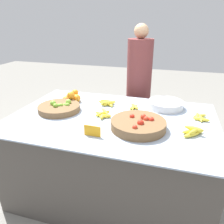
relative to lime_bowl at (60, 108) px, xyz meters
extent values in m
plane|color=gray|center=(0.52, 0.00, -0.82)|extent=(12.00, 12.00, 0.00)
cube|color=#4C4742|center=(0.52, 0.00, -0.43)|extent=(1.72, 1.13, 0.78)
cube|color=#99A8BC|center=(0.52, 0.00, -0.04)|extent=(1.79, 1.18, 0.01)
cylinder|color=brown|center=(0.00, 0.00, 0.00)|extent=(0.39, 0.39, 0.06)
sphere|color=#7AB238|center=(-0.01, -0.05, 0.04)|extent=(0.04, 0.04, 0.04)
sphere|color=#7AB238|center=(0.07, 0.02, 0.03)|extent=(0.04, 0.04, 0.04)
sphere|color=#7AB238|center=(-0.06, 0.00, 0.04)|extent=(0.05, 0.05, 0.05)
sphere|color=#7AB238|center=(0.03, 0.02, 0.01)|extent=(0.05, 0.05, 0.05)
sphere|color=#7AB238|center=(0.02, 0.00, 0.03)|extent=(0.04, 0.04, 0.04)
sphere|color=#89BC42|center=(0.06, 0.08, 0.04)|extent=(0.05, 0.05, 0.05)
sphere|color=#6BA333|center=(0.01, 0.00, -0.01)|extent=(0.04, 0.04, 0.04)
sphere|color=#6BA333|center=(0.05, 0.03, 0.02)|extent=(0.05, 0.05, 0.05)
sphere|color=#6BA333|center=(0.01, -0.01, 0.02)|extent=(0.04, 0.04, 0.04)
cylinder|color=brown|center=(0.78, -0.15, 0.00)|extent=(0.43, 0.43, 0.07)
sphere|color=red|center=(0.91, -0.09, 0.01)|extent=(0.04, 0.04, 0.04)
sphere|color=red|center=(0.91, -0.13, 0.00)|extent=(0.05, 0.05, 0.05)
sphere|color=red|center=(0.80, -0.21, 0.05)|extent=(0.05, 0.05, 0.05)
sphere|color=red|center=(0.84, -0.12, 0.00)|extent=(0.04, 0.04, 0.04)
sphere|color=red|center=(0.69, -0.10, -0.01)|extent=(0.04, 0.04, 0.04)
sphere|color=red|center=(0.81, -0.10, 0.05)|extent=(0.05, 0.05, 0.05)
sphere|color=red|center=(0.72, -0.10, 0.05)|extent=(0.04, 0.04, 0.04)
sphere|color=red|center=(0.78, -0.29, 0.05)|extent=(0.04, 0.04, 0.04)
sphere|color=red|center=(0.83, -0.12, 0.04)|extent=(0.05, 0.05, 0.05)
sphere|color=red|center=(0.87, -0.12, 0.04)|extent=(0.05, 0.05, 0.05)
sphere|color=orange|center=(-0.01, 0.33, 0.00)|extent=(0.07, 0.07, 0.07)
sphere|color=orange|center=(-0.04, 0.22, 0.01)|extent=(0.07, 0.07, 0.07)
sphere|color=orange|center=(0.05, 0.26, 0.01)|extent=(0.08, 0.08, 0.08)
sphere|color=orange|center=(-0.01, 0.29, 0.00)|extent=(0.07, 0.07, 0.07)
sphere|color=orange|center=(-0.03, 0.29, 0.00)|extent=(0.07, 0.07, 0.07)
sphere|color=orange|center=(-0.03, 0.26, 0.01)|extent=(0.08, 0.08, 0.08)
sphere|color=orange|center=(0.03, 0.19, 0.06)|extent=(0.08, 0.08, 0.08)
sphere|color=orange|center=(0.01, 0.32, 0.05)|extent=(0.07, 0.07, 0.07)
cylinder|color=silver|center=(0.95, 0.37, 0.00)|extent=(0.34, 0.34, 0.07)
cube|color=orange|center=(0.48, -0.37, 0.01)|extent=(0.13, 0.01, 0.08)
ellipsoid|color=yellow|center=(0.41, 0.27, -0.02)|extent=(0.11, 0.13, 0.03)
ellipsoid|color=yellow|center=(0.42, 0.26, -0.02)|extent=(0.11, 0.13, 0.03)
ellipsoid|color=yellow|center=(0.35, 0.30, -0.02)|extent=(0.15, 0.05, 0.03)
ellipsoid|color=yellow|center=(0.40, 0.31, -0.02)|extent=(0.12, 0.14, 0.03)
ellipsoid|color=yellow|center=(0.38, 0.28, -0.02)|extent=(0.12, 0.13, 0.03)
ellipsoid|color=yellow|center=(0.38, 0.28, 0.01)|extent=(0.14, 0.04, 0.03)
ellipsoid|color=yellow|center=(0.40, 0.24, 0.01)|extent=(0.14, 0.07, 0.03)
ellipsoid|color=yellow|center=(0.44, -0.04, -0.01)|extent=(0.05, 0.11, 0.04)
ellipsoid|color=yellow|center=(0.45, 0.01, -0.02)|extent=(0.07, 0.14, 0.03)
ellipsoid|color=yellow|center=(0.47, -0.03, -0.01)|extent=(0.12, 0.06, 0.03)
ellipsoid|color=yellow|center=(0.42, 0.00, -0.01)|extent=(0.14, 0.08, 0.03)
ellipsoid|color=yellow|center=(0.43, 0.01, -0.01)|extent=(0.12, 0.13, 0.03)
ellipsoid|color=yellow|center=(0.45, 0.00, 0.01)|extent=(0.09, 0.11, 0.03)
ellipsoid|color=yellow|center=(0.44, 0.03, 0.01)|extent=(0.11, 0.13, 0.03)
ellipsoid|color=yellow|center=(1.18, -0.17, -0.01)|extent=(0.13, 0.12, 0.03)
ellipsoid|color=yellow|center=(1.21, -0.12, -0.02)|extent=(0.12, 0.09, 0.03)
ellipsoid|color=yellow|center=(1.17, -0.13, -0.01)|extent=(0.13, 0.09, 0.03)
ellipsoid|color=yellow|center=(1.19, -0.12, 0.02)|extent=(0.14, 0.07, 0.04)
ellipsoid|color=yellow|center=(1.20, -0.14, 0.01)|extent=(0.10, 0.12, 0.03)
ellipsoid|color=yellow|center=(0.67, 0.27, -0.01)|extent=(0.11, 0.13, 0.04)
ellipsoid|color=yellow|center=(0.65, 0.25, -0.02)|extent=(0.04, 0.13, 0.03)
ellipsoid|color=yellow|center=(0.66, 0.26, -0.02)|extent=(0.04, 0.12, 0.03)
ellipsoid|color=yellow|center=(0.66, 0.26, -0.02)|extent=(0.08, 0.13, 0.03)
ellipsoid|color=yellow|center=(1.27, 0.14, -0.01)|extent=(0.14, 0.05, 0.03)
ellipsoid|color=yellow|center=(1.26, 0.17, -0.02)|extent=(0.04, 0.16, 0.03)
ellipsoid|color=yellow|center=(1.24, 0.20, -0.01)|extent=(0.05, 0.14, 0.03)
ellipsoid|color=yellow|center=(1.26, 0.21, -0.02)|extent=(0.13, 0.11, 0.03)
cylinder|color=brown|center=(0.60, 0.87, -0.13)|extent=(0.30, 0.30, 1.39)
sphere|color=tan|center=(0.60, 0.87, 0.65)|extent=(0.16, 0.16, 0.16)
camera|label=1|loc=(1.02, -1.69, 0.76)|focal=35.00mm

